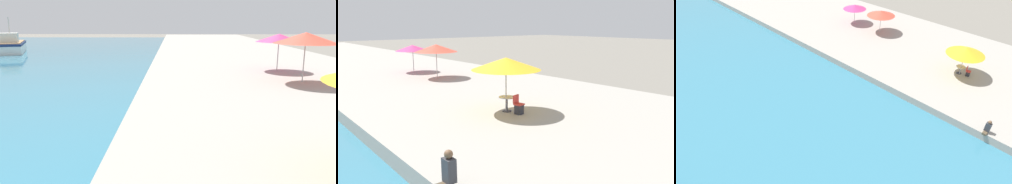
% 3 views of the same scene
% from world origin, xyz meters
% --- Properties ---
extents(quay_promenade, '(16.00, 90.00, 0.68)m').
position_xyz_m(quay_promenade, '(8.00, 37.00, 0.34)').
color(quay_promenade, '#A39E93').
rests_on(quay_promenade, ground_plane).
extents(fishing_boat_far, '(5.46, 8.30, 4.21)m').
position_xyz_m(fishing_boat_far, '(-18.12, 46.68, 0.87)').
color(fishing_boat_far, white).
rests_on(fishing_boat_far, water_basin).
extents(cafe_umbrella_white, '(3.33, 3.33, 2.64)m').
position_xyz_m(cafe_umbrella_white, '(8.57, 24.36, 3.03)').
color(cafe_umbrella_white, '#B7B7B7').
rests_on(cafe_umbrella_white, quay_promenade).
extents(cafe_umbrella_striped, '(2.96, 2.96, 2.38)m').
position_xyz_m(cafe_umbrella_striped, '(8.51, 28.58, 2.80)').
color(cafe_umbrella_striped, '#B7B7B7').
rests_on(cafe_umbrella_striped, quay_promenade).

